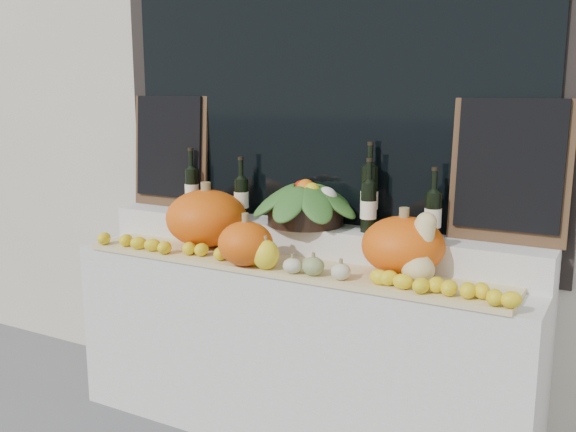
{
  "coord_description": "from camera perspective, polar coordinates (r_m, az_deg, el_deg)",
  "views": [
    {
      "loc": [
        1.41,
        -1.1,
        1.7
      ],
      "look_at": [
        0.0,
        1.45,
        1.12
      ],
      "focal_mm": 40.0,
      "sensor_mm": 36.0,
      "label": 1
    }
  ],
  "objects": [
    {
      "name": "pumpkin_left",
      "position": [
        3.3,
        -7.26,
        -0.18
      ],
      "size": [
        0.53,
        0.53,
        0.29
      ],
      "primitive_type": "ellipsoid",
      "rotation": [
        0.0,
        0.0,
        0.35
      ],
      "color": "#F15F0C",
      "rests_on": "straw_bedding"
    },
    {
      "name": "lemon_heap",
      "position": [
        2.87,
        -1.55,
        -4.13
      ],
      "size": [
        2.2,
        0.16,
        0.06
      ],
      "primitive_type": null,
      "color": "yellow",
      "rests_on": "straw_bedding"
    },
    {
      "name": "chalkboard_right",
      "position": [
        2.89,
        19.09,
        4.0
      ],
      "size": [
        0.5,
        0.08,
        0.62
      ],
      "rotation": [
        -0.07,
        0.0,
        0.0
      ],
      "color": "#4C331E",
      "rests_on": "rear_tier"
    },
    {
      "name": "butternut_squash",
      "position": [
        2.72,
        11.72,
        -3.25
      ],
      "size": [
        0.14,
        0.2,
        0.29
      ],
      "color": "#E3CA86",
      "rests_on": "straw_bedding"
    },
    {
      "name": "pumpkin_center",
      "position": [
        2.93,
        -3.8,
        -2.45
      ],
      "size": [
        0.27,
        0.27,
        0.2
      ],
      "primitive_type": "ellipsoid",
      "rotation": [
        0.0,
        0.0,
        0.06
      ],
      "color": "#F15F0C",
      "rests_on": "straw_bedding"
    },
    {
      "name": "produce_bowl",
      "position": [
        3.15,
        1.58,
        1.23
      ],
      "size": [
        0.57,
        0.57,
        0.24
      ],
      "color": "black",
      "rests_on": "rear_tier"
    },
    {
      "name": "wine_bottle_far_left",
      "position": [
        3.55,
        -8.55,
        2.41
      ],
      "size": [
        0.08,
        0.08,
        0.34
      ],
      "color": "black",
      "rests_on": "rear_tier"
    },
    {
      "name": "wine_bottle_tall",
      "position": [
        3.06,
        7.23,
        1.69
      ],
      "size": [
        0.08,
        0.08,
        0.42
      ],
      "color": "black",
      "rests_on": "rear_tier"
    },
    {
      "name": "pumpkin_right",
      "position": [
        2.82,
        10.19,
        -2.6
      ],
      "size": [
        0.44,
        0.44,
        0.25
      ],
      "primitive_type": "ellipsoid",
      "rotation": [
        0.0,
        0.0,
        0.25
      ],
      "color": "#F15F0C",
      "rests_on": "straw_bedding"
    },
    {
      "name": "wine_bottle_near_right",
      "position": [
        3.01,
        7.16,
        0.87
      ],
      "size": [
        0.08,
        0.08,
        0.35
      ],
      "color": "black",
      "rests_on": "rear_tier"
    },
    {
      "name": "rear_tier",
      "position": [
        3.19,
        1.95,
        -2.13
      ],
      "size": [
        2.3,
        0.25,
        0.16
      ],
      "primitive_type": "cube",
      "color": "silver",
      "rests_on": "display_sill"
    },
    {
      "name": "wine_bottle_near_left",
      "position": [
        3.35,
        -4.18,
        1.71
      ],
      "size": [
        0.08,
        0.08,
        0.31
      ],
      "color": "black",
      "rests_on": "rear_tier"
    },
    {
      "name": "wine_bottle_far_right",
      "position": [
        2.93,
        12.76,
        0.15
      ],
      "size": [
        0.08,
        0.08,
        0.32
      ],
      "color": "black",
      "rests_on": "rear_tier"
    },
    {
      "name": "decorative_gourds",
      "position": [
        2.85,
        -0.92,
        -3.81
      ],
      "size": [
        0.6,
        0.15,
        0.16
      ],
      "color": "#39641E",
      "rests_on": "straw_bedding"
    },
    {
      "name": "straw_bedding",
      "position": [
        2.98,
        -0.47,
        -4.46
      ],
      "size": [
        2.1,
        0.32,
        0.02
      ],
      "primitive_type": "cube",
      "color": "tan",
      "rests_on": "display_sill"
    },
    {
      "name": "display_sill",
      "position": [
        3.23,
        0.66,
        -11.69
      ],
      "size": [
        2.3,
        0.55,
        0.88
      ],
      "primitive_type": "cube",
      "color": "silver",
      "rests_on": "ground"
    },
    {
      "name": "chalkboard_left",
      "position": [
        3.68,
        -10.47,
        5.84
      ],
      "size": [
        0.5,
        0.08,
        0.62
      ],
      "rotation": [
        -0.07,
        0.0,
        0.0
      ],
      "color": "#4C331E",
      "rests_on": "rear_tier"
    }
  ]
}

